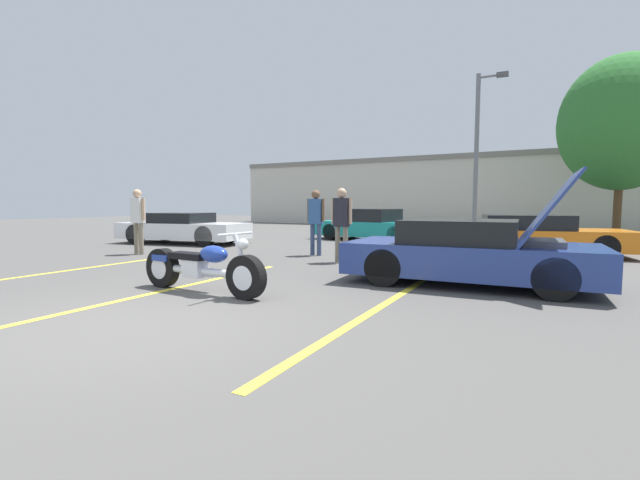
{
  "coord_description": "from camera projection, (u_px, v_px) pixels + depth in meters",
  "views": [
    {
      "loc": [
        4.1,
        -3.13,
        1.36
      ],
      "look_at": [
        0.96,
        2.79,
        0.8
      ],
      "focal_mm": 24.0,
      "sensor_mm": 36.0,
      "label": 1
    }
  ],
  "objects": [
    {
      "name": "motorcycle",
      "position": [
        201.0,
        268.0,
        6.56
      ],
      "size": [
        2.44,
        0.7,
        0.96
      ],
      "rotation": [
        0.0,
        0.0,
        -0.06
      ],
      "color": "black",
      "rests_on": "ground"
    },
    {
      "name": "parking_stripe_foreground",
      "position": [
        55.0,
        272.0,
        8.56
      ],
      "size": [
        0.12,
        5.36,
        0.01
      ],
      "primitive_type": "cube",
      "color": "yellow",
      "rests_on": "ground"
    },
    {
      "name": "spectator_midground",
      "position": [
        138.0,
        216.0,
        11.61
      ],
      "size": [
        0.52,
        0.23,
        1.77
      ],
      "color": "gray",
      "rests_on": "ground"
    },
    {
      "name": "far_building",
      "position": [
        474.0,
        189.0,
        27.03
      ],
      "size": [
        32.0,
        4.2,
        4.4
      ],
      "color": "beige",
      "rests_on": "ground"
    },
    {
      "name": "parking_stripe_middle",
      "position": [
        178.0,
        287.0,
        6.99
      ],
      "size": [
        0.12,
        5.36,
        0.01
      ],
      "primitive_type": "cube",
      "color": "yellow",
      "rests_on": "ground"
    },
    {
      "name": "spectator_by_show_car",
      "position": [
        316.0,
        217.0,
        11.35
      ],
      "size": [
        0.52,
        0.23,
        1.74
      ],
      "color": "#38476B",
      "rests_on": "ground"
    },
    {
      "name": "spectator_near_motorcycle",
      "position": [
        342.0,
        218.0,
        9.97
      ],
      "size": [
        0.52,
        0.23,
        1.74
      ],
      "color": "gray",
      "rests_on": "ground"
    },
    {
      "name": "show_car_hood_open",
      "position": [
        470.0,
        252.0,
        7.26
      ],
      "size": [
        4.1,
        2.0,
        1.87
      ],
      "rotation": [
        0.0,
        0.0,
        0.04
      ],
      "color": "navy",
      "rests_on": "ground"
    },
    {
      "name": "ground_plane",
      "position": [
        127.0,
        326.0,
        4.78
      ],
      "size": [
        80.0,
        80.0,
        0.0
      ],
      "primitive_type": "plane",
      "color": "#514F4C"
    },
    {
      "name": "parked_car_mid_row",
      "position": [
        372.0,
        226.0,
        16.23
      ],
      "size": [
        4.83,
        2.61,
        1.19
      ],
      "rotation": [
        0.0,
        0.0,
        -0.19
      ],
      "color": "teal",
      "rests_on": "ground"
    },
    {
      "name": "parked_car_right_row",
      "position": [
        531.0,
        235.0,
        11.59
      ],
      "size": [
        4.97,
        2.81,
        1.08
      ],
      "rotation": [
        0.0,
        0.0,
        0.2
      ],
      "color": "orange",
      "rests_on": "ground"
    },
    {
      "name": "parked_car_left_row",
      "position": [
        183.0,
        228.0,
        14.92
      ],
      "size": [
        4.71,
        2.36,
        1.07
      ],
      "rotation": [
        0.0,
        0.0,
        0.14
      ],
      "color": "white",
      "rests_on": "ground"
    },
    {
      "name": "light_pole",
      "position": [
        479.0,
        147.0,
        17.46
      ],
      "size": [
        1.21,
        0.28,
        6.63
      ],
      "color": "slate",
      "rests_on": "ground"
    },
    {
      "name": "tree_background",
      "position": [
        622.0,
        123.0,
        18.08
      ],
      "size": [
        4.94,
        4.94,
        7.65
      ],
      "color": "brown",
      "rests_on": "ground"
    },
    {
      "name": "parking_stripe_back",
      "position": [
        372.0,
        312.0,
        5.41
      ],
      "size": [
        0.12,
        5.36,
        0.01
      ],
      "primitive_type": "cube",
      "color": "yellow",
      "rests_on": "ground"
    }
  ]
}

